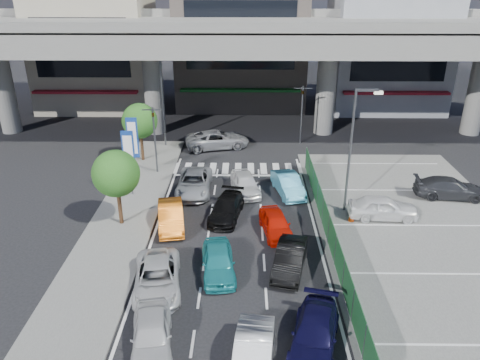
{
  "coord_description": "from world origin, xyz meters",
  "views": [
    {
      "loc": [
        0.57,
        -20.98,
        14.23
      ],
      "look_at": [
        0.24,
        5.8,
        2.22
      ],
      "focal_mm": 35.0,
      "sensor_mm": 36.0,
      "label": 1
    }
  ],
  "objects_px": {
    "signboard_far": "(133,140)",
    "hatch_white_back_mid": "(253,356)",
    "van_white_back_left": "(152,334)",
    "parked_sedan_dgrey": "(450,188)",
    "traffic_light_right": "(302,100)",
    "tree_far": "(140,121)",
    "street_lamp_right": "(354,141)",
    "traffic_light_left": "(154,124)",
    "taxi_orange_right": "(276,224)",
    "traffic_cone": "(352,216)",
    "signboard_near": "(129,154)",
    "parked_sedan_white": "(383,207)",
    "sedan_black_mid": "(226,208)",
    "crossing_wagon_silver": "(217,139)",
    "street_lamp_left": "(164,93)",
    "sedan_white_mid_left": "(157,278)",
    "minivan_navy_back": "(315,334)",
    "taxi_teal_mid": "(218,262)",
    "tree_near": "(116,174)",
    "kei_truck_front_right": "(288,185)",
    "wagon_silver_front_left": "(194,183)",
    "taxi_orange_left": "(171,216)"
  },
  "relations": [
    {
      "from": "van_white_back_left",
      "to": "parked_sedan_dgrey",
      "type": "xyz_separation_m",
      "value": [
        17.73,
        14.15,
        0.05
      ]
    },
    {
      "from": "street_lamp_left",
      "to": "taxi_orange_left",
      "type": "bearing_deg",
      "value": -80.38
    },
    {
      "from": "wagon_silver_front_left",
      "to": "parked_sedan_white",
      "type": "relative_size",
      "value": 1.16
    },
    {
      "from": "signboard_near",
      "to": "parked_sedan_white",
      "type": "relative_size",
      "value": 1.1
    },
    {
      "from": "signboard_near",
      "to": "tree_far",
      "type": "relative_size",
      "value": 0.98
    },
    {
      "from": "taxi_teal_mid",
      "to": "traffic_cone",
      "type": "distance_m",
      "value": 9.66
    },
    {
      "from": "sedan_black_mid",
      "to": "kei_truck_front_right",
      "type": "height_order",
      "value": "kei_truck_front_right"
    },
    {
      "from": "tree_near",
      "to": "taxi_teal_mid",
      "type": "relative_size",
      "value": 1.19
    },
    {
      "from": "street_lamp_left",
      "to": "sedan_white_mid_left",
      "type": "relative_size",
      "value": 1.68
    },
    {
      "from": "kei_truck_front_right",
      "to": "crossing_wagon_silver",
      "type": "height_order",
      "value": "crossing_wagon_silver"
    },
    {
      "from": "traffic_light_right",
      "to": "tree_far",
      "type": "height_order",
      "value": "traffic_light_right"
    },
    {
      "from": "signboard_far",
      "to": "taxi_orange_right",
      "type": "bearing_deg",
      "value": -38.5
    },
    {
      "from": "traffic_light_left",
      "to": "sedan_white_mid_left",
      "type": "distance_m",
      "value": 14.94
    },
    {
      "from": "minivan_navy_back",
      "to": "wagon_silver_front_left",
      "type": "relative_size",
      "value": 0.9
    },
    {
      "from": "signboard_near",
      "to": "minivan_navy_back",
      "type": "relative_size",
      "value": 1.05
    },
    {
      "from": "street_lamp_left",
      "to": "parked_sedan_white",
      "type": "xyz_separation_m",
      "value": [
        15.46,
        -13.06,
        -3.98
      ]
    },
    {
      "from": "street_lamp_right",
      "to": "taxi_teal_mid",
      "type": "bearing_deg",
      "value": -138.79
    },
    {
      "from": "street_lamp_left",
      "to": "sedan_black_mid",
      "type": "relative_size",
      "value": 1.86
    },
    {
      "from": "street_lamp_right",
      "to": "van_white_back_left",
      "type": "height_order",
      "value": "street_lamp_right"
    },
    {
      "from": "signboard_far",
      "to": "hatch_white_back_mid",
      "type": "height_order",
      "value": "signboard_far"
    },
    {
      "from": "wagon_silver_front_left",
      "to": "sedan_black_mid",
      "type": "bearing_deg",
      "value": -57.13
    },
    {
      "from": "sedan_black_mid",
      "to": "crossing_wagon_silver",
      "type": "distance_m",
      "value": 12.76
    },
    {
      "from": "taxi_orange_right",
      "to": "parked_sedan_dgrey",
      "type": "bearing_deg",
      "value": 12.08
    },
    {
      "from": "tree_near",
      "to": "signboard_near",
      "type": "bearing_deg",
      "value": 92.87
    },
    {
      "from": "tree_near",
      "to": "parked_sedan_dgrey",
      "type": "height_order",
      "value": "tree_near"
    },
    {
      "from": "street_lamp_left",
      "to": "kei_truck_front_right",
      "type": "xyz_separation_m",
      "value": [
        9.86,
        -9.51,
        -4.08
      ]
    },
    {
      "from": "hatch_white_back_mid",
      "to": "signboard_far",
      "type": "bearing_deg",
      "value": 120.84
    },
    {
      "from": "signboard_far",
      "to": "traffic_cone",
      "type": "distance_m",
      "value": 16.32
    },
    {
      "from": "traffic_light_right",
      "to": "kei_truck_front_right",
      "type": "bearing_deg",
      "value": -100.57
    },
    {
      "from": "minivan_navy_back",
      "to": "sedan_black_mid",
      "type": "distance_m",
      "value": 11.77
    },
    {
      "from": "kei_truck_front_right",
      "to": "street_lamp_right",
      "type": "bearing_deg",
      "value": -46.74
    },
    {
      "from": "wagon_silver_front_left",
      "to": "signboard_near",
      "type": "bearing_deg",
      "value": -170.76
    },
    {
      "from": "traffic_light_left",
      "to": "taxi_orange_right",
      "type": "relative_size",
      "value": 1.37
    },
    {
      "from": "hatch_white_back_mid",
      "to": "street_lamp_left",
      "type": "bearing_deg",
      "value": 111.9
    },
    {
      "from": "minivan_navy_back",
      "to": "parked_sedan_dgrey",
      "type": "distance_m",
      "value": 17.85
    },
    {
      "from": "signboard_far",
      "to": "taxi_orange_right",
      "type": "distance_m",
      "value": 12.98
    },
    {
      "from": "traffic_light_left",
      "to": "taxi_orange_left",
      "type": "bearing_deg",
      "value": -74.45
    },
    {
      "from": "signboard_near",
      "to": "kei_truck_front_right",
      "type": "relative_size",
      "value": 1.12
    },
    {
      "from": "taxi_teal_mid",
      "to": "traffic_cone",
      "type": "height_order",
      "value": "taxi_teal_mid"
    },
    {
      "from": "minivan_navy_back",
      "to": "signboard_far",
      "type": "bearing_deg",
      "value": 137.58
    },
    {
      "from": "minivan_navy_back",
      "to": "taxi_teal_mid",
      "type": "bearing_deg",
      "value": 144.4
    },
    {
      "from": "signboard_far",
      "to": "wagon_silver_front_left",
      "type": "height_order",
      "value": "signboard_far"
    },
    {
      "from": "sedan_white_mid_left",
      "to": "sedan_black_mid",
      "type": "relative_size",
      "value": 1.11
    },
    {
      "from": "taxi_orange_right",
      "to": "hatch_white_back_mid",
      "type": "bearing_deg",
      "value": -108.01
    },
    {
      "from": "traffic_light_right",
      "to": "street_lamp_right",
      "type": "relative_size",
      "value": 0.65
    },
    {
      "from": "wagon_silver_front_left",
      "to": "traffic_cone",
      "type": "bearing_deg",
      "value": -22.53
    },
    {
      "from": "minivan_navy_back",
      "to": "taxi_teal_mid",
      "type": "xyz_separation_m",
      "value": [
        -4.23,
        5.09,
        0.04
      ]
    },
    {
      "from": "tree_near",
      "to": "signboard_far",
      "type": "bearing_deg",
      "value": 94.9
    },
    {
      "from": "tree_far",
      "to": "sedan_white_mid_left",
      "type": "bearing_deg",
      "value": -76.24
    },
    {
      "from": "minivan_navy_back",
      "to": "signboard_near",
      "type": "bearing_deg",
      "value": 141.79
    }
  ]
}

